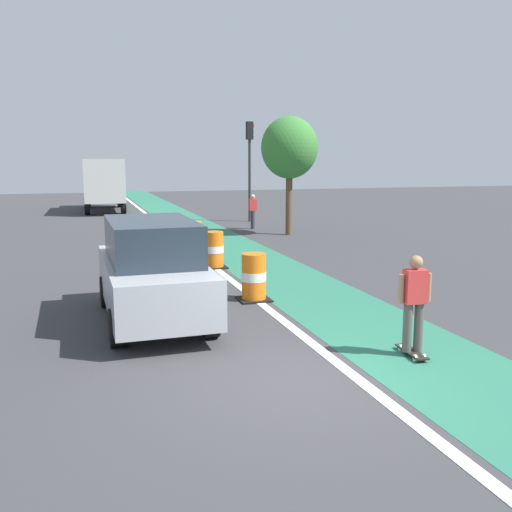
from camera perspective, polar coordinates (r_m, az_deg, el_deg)
ground_plane at (r=8.49m, az=4.19°, el=-12.59°), size 100.00×100.00×0.00m
bike_lane_strip at (r=20.27m, az=-1.99°, el=0.60°), size 2.50×80.00×0.01m
lane_divider_stripe at (r=19.93m, az=-6.15°, el=0.39°), size 0.20×80.00×0.01m
skateboarder_on_lane at (r=9.64m, az=15.64°, el=-4.51°), size 0.57×0.82×1.69m
parked_suv_nearest at (r=11.47m, az=-10.39°, el=-1.41°), size 1.96×4.62×2.04m
traffic_barrel_front at (r=13.03m, az=-0.22°, el=-2.18°), size 0.73×0.73×1.09m
traffic_barrel_mid at (r=16.97m, az=-4.25°, el=0.59°), size 0.73×0.73×1.09m
traffic_barrel_back at (r=19.77m, az=-6.29°, el=1.86°), size 0.73×0.73×1.09m
traffic_barrel_far at (r=22.89m, az=-8.32°, el=2.89°), size 0.73×0.73×1.09m
delivery_truck_down_block at (r=36.72m, az=-15.07°, el=7.26°), size 2.54×7.66×3.23m
traffic_light_corner at (r=29.49m, az=-0.64°, el=10.28°), size 0.41×0.32×5.10m
pedestrian_crossing at (r=26.37m, az=-0.33°, el=4.61°), size 0.34×0.20×1.61m
street_tree_sidewalk at (r=24.28m, az=3.39°, el=10.77°), size 2.40×2.40×5.00m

